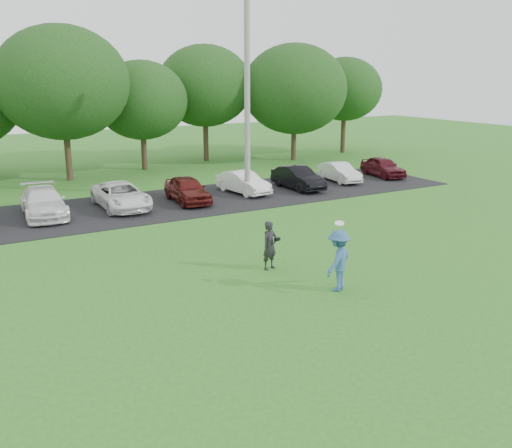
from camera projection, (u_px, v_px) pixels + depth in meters
The scene contains 7 objects.
ground at pixel (319, 297), 15.89m from camera, with size 100.00×100.00×0.00m, color #2C7320.
parking_lot at pixel (155, 205), 26.77m from camera, with size 32.00×6.50×0.03m, color black.
utility_pole at pixel (247, 103), 27.22m from camera, with size 0.28×0.28×9.27m, color gray.
frisbee_player at pixel (338, 260), 16.20m from camera, with size 1.33×1.14×2.04m.
camera_bystander at pixel (270, 245), 17.98m from camera, with size 0.65×0.51×1.56m.
parked_cars at pixel (122, 195), 25.98m from camera, with size 30.64×4.66×1.24m.
tree_row at pixel (119, 92), 34.40m from camera, with size 42.39×9.85×8.64m.
Camera 1 is at (-8.92, -11.97, 6.09)m, focal length 40.00 mm.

